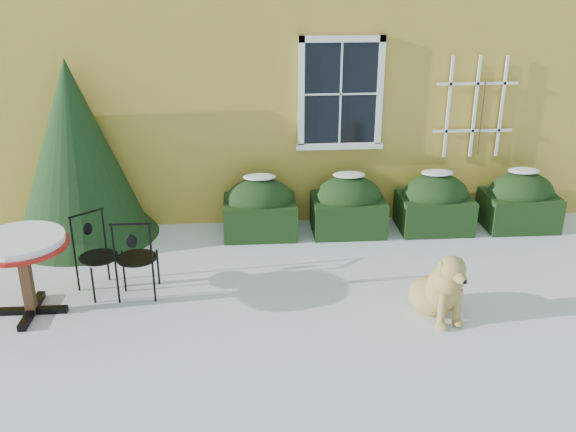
{
  "coord_description": "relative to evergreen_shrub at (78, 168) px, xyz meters",
  "views": [
    {
      "loc": [
        -0.52,
        -6.16,
        3.83
      ],
      "look_at": [
        0.0,
        1.0,
        0.9
      ],
      "focal_mm": 40.0,
      "sensor_mm": 36.0,
      "label": 1
    }
  ],
  "objects": [
    {
      "name": "ground",
      "position": [
        2.86,
        -2.68,
        -1.03
      ],
      "size": [
        80.0,
        80.0,
        0.0
      ],
      "primitive_type": "plane",
      "color": "white",
      "rests_on": "ground"
    },
    {
      "name": "patio_chair_far",
      "position": [
        0.54,
        -1.71,
        -0.54
      ],
      "size": [
        0.61,
        0.61,
        0.98
      ],
      "rotation": [
        0.0,
        0.0,
        0.68
      ],
      "color": "black",
      "rests_on": "ground"
    },
    {
      "name": "evergreen_shrub",
      "position": [
        0.0,
        0.0,
        0.0
      ],
      "size": [
        2.12,
        2.12,
        2.57
      ],
      "rotation": [
        0.0,
        0.0,
        0.34
      ],
      "color": "black",
      "rests_on": "ground"
    },
    {
      "name": "dog",
      "position": [
        4.51,
        -2.63,
        -0.69
      ],
      "size": [
        0.69,
        0.96,
        0.86
      ],
      "rotation": [
        0.0,
        0.0,
        0.29
      ],
      "color": "tan",
      "rests_on": "ground"
    },
    {
      "name": "hedge_row",
      "position": [
        4.51,
        -0.13,
        -0.63
      ],
      "size": [
        4.95,
        0.8,
        0.91
      ],
      "color": "black",
      "rests_on": "ground"
    },
    {
      "name": "patio_chair_near",
      "position": [
        1.04,
        -1.88,
        -0.52
      ],
      "size": [
        0.49,
        0.49,
        1.02
      ],
      "rotation": [
        0.0,
        0.0,
        3.15
      ],
      "color": "black",
      "rests_on": "ground"
    },
    {
      "name": "bistro_table",
      "position": [
        -0.14,
        -2.23,
        -0.23
      ],
      "size": [
        1.03,
        1.03,
        0.96
      ],
      "rotation": [
        0.0,
        0.0,
        -0.18
      ],
      "color": "black",
      "rests_on": "ground"
    }
  ]
}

